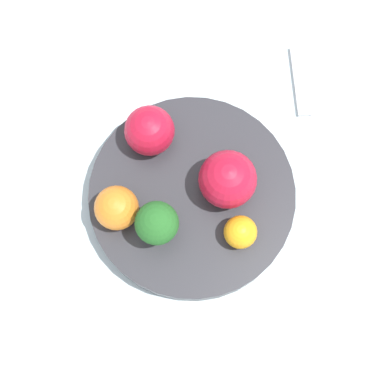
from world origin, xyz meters
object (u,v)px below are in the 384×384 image
Objects in this scene: bowl at (192,197)px; apple_red at (228,179)px; orange_back at (243,229)px; apple_green at (150,131)px; spoon at (299,80)px; orange_front at (117,208)px; broccoli at (160,226)px.

apple_red is at bearing -35.52° from bowl.
orange_back reaches higher than bowl.
apple_green is (-0.01, 0.10, -0.00)m from apple_red.
bowl is 3.06× the size of spoon.
orange_front reaches higher than orange_back.
apple_green reaches higher than bowl.
bowl is at bearing -179.13° from spoon.
spoon is at bearing 1.58° from broccoli.
bowl is at bearing -102.71° from apple_green.
apple_green is at bearing 157.43° from spoon.
apple_green is 0.14m from orange_back.
apple_red is at bearing -81.96° from apple_green.
apple_red reaches higher than bowl.
apple_red reaches higher than apple_green.
broccoli is 0.11m from apple_green.
apple_green is at bearing 19.96° from orange_front.
apple_green is at bearing 77.29° from bowl.
orange_back is 0.48× the size of spoon.
orange_front is at bearing 145.63° from apple_red.
bowl is 0.08m from orange_back.
spoon is (0.26, -0.04, -0.05)m from orange_front.
apple_red is 0.17m from spoon.
broccoli is (-0.05, -0.00, 0.05)m from bowl.
bowl is 4.80× the size of orange_front.
broccoli is 0.09m from orange_back.
bowl is 3.66× the size of apple_red.
spoon is at bearing -22.57° from apple_green.
apple_green is 0.74× the size of spoon.
spoon is at bearing 0.87° from bowl.
broccoli is at bearing -73.96° from orange_front.
broccoli is 0.05m from orange_front.
orange_back reaches higher than spoon.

